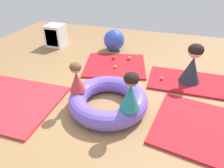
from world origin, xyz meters
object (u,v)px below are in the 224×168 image
storage_cube (55,36)px  play_ball_orange (129,58)px  inflatable_cushion (108,100)px  adult_seated (193,64)px  play_ball_red (114,58)px  exercise_ball_large (114,40)px  child_in_red (77,77)px  play_ball_yellow (115,67)px  play_ball_pink (162,78)px  child_in_teal (131,92)px

storage_cube → play_ball_orange: bearing=-9.2°
inflatable_cushion → adult_seated: adult_seated is taller
play_ball_red → exercise_ball_large: bearing=106.3°
storage_cube → exercise_ball_large: bearing=7.0°
child_in_red → play_ball_red: (0.05, 1.73, -0.44)m
child_in_red → adult_seated: 2.10m
play_ball_orange → play_ball_yellow: bearing=-110.2°
inflatable_cushion → play_ball_pink: size_ratio=19.60×
adult_seated → play_ball_orange: bearing=-123.5°
child_in_teal → exercise_ball_large: size_ratio=1.04×
exercise_ball_large → play_ball_orange: bearing=-45.1°
inflatable_cushion → storage_cube: bearing=136.1°
play_ball_orange → storage_cube: bearing=170.8°
play_ball_yellow → exercise_ball_large: size_ratio=0.12×
exercise_ball_large → storage_cube: storage_cube is taller
play_ball_pink → play_ball_red: bearing=152.6°
exercise_ball_large → storage_cube: bearing=-173.0°
child_in_teal → play_ball_orange: 2.11m
play_ball_orange → exercise_ball_large: bearing=134.9°
child_in_teal → play_ball_yellow: 1.71m
child_in_teal → play_ball_yellow: (-0.66, 1.50, -0.48)m
inflatable_cushion → storage_cube: size_ratio=2.21×
exercise_ball_large → storage_cube: 1.58m
child_in_red → play_ball_yellow: 1.41m
child_in_red → play_ball_red: size_ratio=6.66×
adult_seated → play_ball_red: 1.75m
play_ball_yellow → child_in_teal: bearing=-66.4°
play_ball_yellow → play_ball_red: play_ball_red is taller
inflatable_cushion → play_ball_pink: 1.28m
child_in_red → inflatable_cushion: bearing=38.3°
exercise_ball_large → child_in_red: bearing=-86.7°
play_ball_yellow → storage_cube: storage_cube is taller
inflatable_cushion → exercise_ball_large: size_ratio=2.34×
play_ball_pink → play_ball_orange: (-0.80, 0.70, 0.01)m
inflatable_cushion → play_ball_yellow: bearing=101.7°
play_ball_pink → exercise_ball_large: (-1.33, 1.23, 0.19)m
adult_seated → play_ball_pink: 0.60m
play_ball_red → play_ball_orange: 0.36m
play_ball_pink → play_ball_red: (-1.15, 0.60, 0.00)m
adult_seated → storage_cube: bearing=-114.4°
child_in_teal → play_ball_red: 2.13m
child_in_teal → play_ball_red: bearing=137.1°
adult_seated → play_ball_red: size_ratio=10.30×
child_in_red → storage_cube: size_ratio=0.86×
child_in_red → play_ball_orange: size_ratio=5.88×
child_in_red → adult_seated: size_ratio=0.65×
child_in_red → play_ball_pink: size_ratio=7.59×
child_in_red → exercise_ball_large: 2.38m
play_ball_pink → play_ball_orange: bearing=139.1°
exercise_ball_large → play_ball_red: bearing=-73.7°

